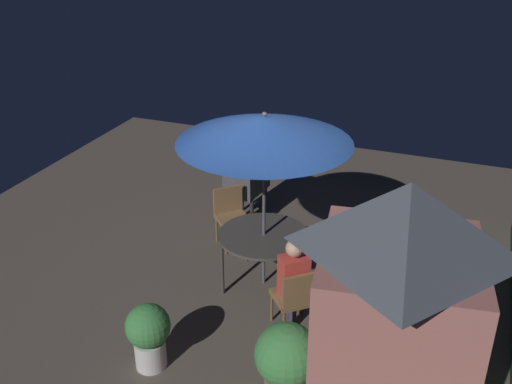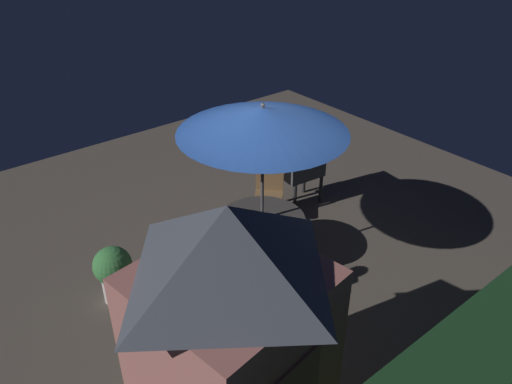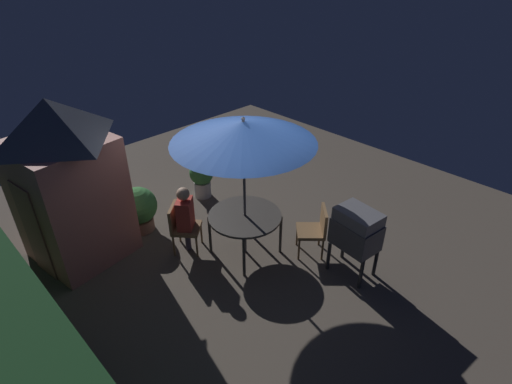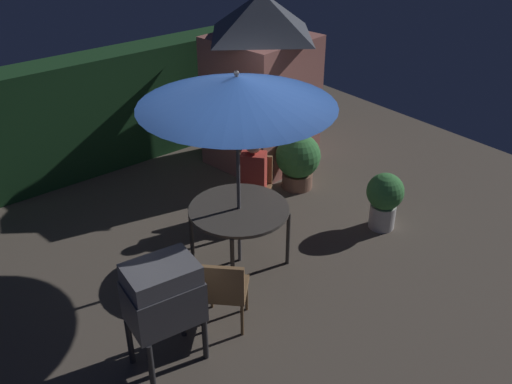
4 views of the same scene
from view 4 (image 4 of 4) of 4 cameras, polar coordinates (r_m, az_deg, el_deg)
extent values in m
plane|color=brown|center=(7.46, -1.58, -6.45)|extent=(11.00, 11.00, 0.00)
cube|color=#193D1E|center=(9.69, -14.52, 7.89)|extent=(5.78, 0.64, 1.86)
cube|color=#B26B60|center=(9.37, 0.52, 8.97)|extent=(1.61, 1.58, 2.13)
pyramid|color=#4C515B|center=(8.97, 0.57, 17.29)|extent=(1.70, 1.67, 0.65)
cube|color=brown|center=(9.91, -2.53, 8.70)|extent=(0.60, 0.12, 1.66)
cylinder|color=#47423D|center=(6.97, -1.71, -1.75)|extent=(1.23, 1.23, 0.04)
cylinder|color=#3C3834|center=(6.70, -2.35, -7.34)|extent=(0.05, 0.05, 0.74)
cylinder|color=#3C3834|center=(7.14, 3.21, -4.69)|extent=(0.05, 0.05, 0.74)
cylinder|color=#3C3834|center=(7.28, -6.44, -4.09)|extent=(0.05, 0.05, 0.74)
cylinder|color=#3C3834|center=(7.69, -1.08, -1.84)|extent=(0.05, 0.05, 0.74)
cylinder|color=#4C4C51|center=(6.74, -1.77, 1.58)|extent=(0.04, 0.04, 2.45)
cone|color=navy|center=(6.31, -1.92, 10.03)|extent=(2.23, 2.23, 0.34)
sphere|color=#4C4C51|center=(6.24, -1.96, 11.75)|extent=(0.06, 0.06, 0.06)
cube|color=#47474C|center=(5.67, -9.18, -10.68)|extent=(0.75, 0.58, 0.45)
cube|color=slate|center=(5.46, -9.45, -8.09)|extent=(0.72, 0.55, 0.20)
cylinder|color=#262628|center=(5.77, -10.39, -16.74)|extent=(0.06, 0.06, 0.55)
cylinder|color=#262628|center=(5.98, -5.09, -14.20)|extent=(0.06, 0.06, 0.55)
cylinder|color=#262628|center=(6.04, -12.43, -14.35)|extent=(0.06, 0.06, 0.55)
cylinder|color=#262628|center=(6.24, -7.33, -12.05)|extent=(0.06, 0.06, 0.55)
cube|color=olive|center=(7.99, -0.25, 0.13)|extent=(0.65, 0.65, 0.06)
cube|color=olive|center=(8.06, 0.01, 2.25)|extent=(0.34, 0.38, 0.45)
cylinder|color=brown|center=(8.25, 1.36, -0.66)|extent=(0.04, 0.04, 0.45)
cylinder|color=brown|center=(8.31, -1.36, -0.42)|extent=(0.04, 0.04, 0.45)
cylinder|color=brown|center=(7.91, 0.93, -2.12)|extent=(0.04, 0.04, 0.45)
cylinder|color=brown|center=(7.97, -1.91, -1.85)|extent=(0.04, 0.04, 0.45)
cube|color=olive|center=(6.26, -3.03, -9.58)|extent=(0.65, 0.65, 0.06)
cube|color=olive|center=(5.95, -3.39, -9.19)|extent=(0.36, 0.36, 0.45)
cylinder|color=brown|center=(6.28, -5.09, -12.17)|extent=(0.04, 0.04, 0.45)
cylinder|color=brown|center=(6.23, -1.39, -12.47)|extent=(0.04, 0.04, 0.45)
cylinder|color=brown|center=(6.58, -4.46, -9.85)|extent=(0.04, 0.04, 0.45)
cylinder|color=brown|center=(6.53, -0.94, -10.12)|extent=(0.04, 0.04, 0.45)
cylinder|color=silver|center=(8.13, 12.44, -2.34)|extent=(0.36, 0.36, 0.35)
sphere|color=#3D8442|center=(7.93, 12.74, 0.05)|extent=(0.51, 0.51, 0.51)
cylinder|color=#936651|center=(8.97, 4.11, 1.23)|extent=(0.47, 0.47, 0.25)
sphere|color=#3D8442|center=(8.78, 4.21, 3.61)|extent=(0.69, 0.69, 0.69)
cube|color=#CC3D33|center=(7.84, -0.25, 2.07)|extent=(0.40, 0.41, 0.55)
sphere|color=tan|center=(7.67, -0.26, 4.67)|extent=(0.22, 0.22, 0.22)
cylinder|color=#383347|center=(8.10, -0.25, -1.15)|extent=(0.10, 0.10, 0.48)
camera|label=1|loc=(12.36, 18.36, 30.66)|focal=41.90mm
camera|label=2|loc=(11.83, -0.74, 31.48)|focal=35.22mm
camera|label=3|loc=(8.51, -47.16, 22.74)|focal=28.29mm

